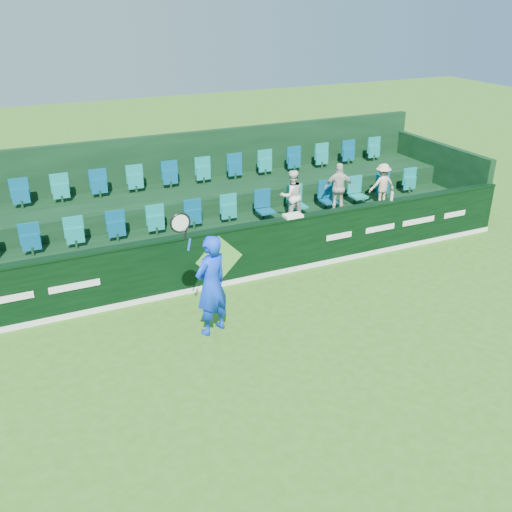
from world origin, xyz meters
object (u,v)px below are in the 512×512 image
tennis_player (211,285)px  spectator_middle (339,188)px  drinks_bottle (392,196)px  spectator_left (292,195)px  towel (293,216)px  spectator_right (382,184)px

tennis_player → spectator_middle: tennis_player is taller
tennis_player → drinks_bottle: tennis_player is taller
spectator_left → tennis_player: bearing=44.1°
towel → drinks_bottle: drinks_bottle is taller
spectator_middle → drinks_bottle: bearing=148.8°
spectator_middle → drinks_bottle: (0.83, -1.12, 0.01)m
spectator_middle → spectator_right: (1.36, 0.00, -0.09)m
tennis_player → spectator_right: (5.99, 2.89, 0.35)m
tennis_player → towel: tennis_player is taller
tennis_player → spectator_right: size_ratio=2.31×
spectator_middle → spectator_right: spectator_middle is taller
spectator_left → towel: 1.25m
tennis_player → spectator_right: tennis_player is taller
spectator_middle → towel: spectator_middle is taller
towel → drinks_bottle: bearing=0.0°
spectator_left → drinks_bottle: spectator_left is taller
spectator_left → spectator_right: (2.75, 0.00, -0.08)m
spectator_left → towel: spectator_left is taller
spectator_right → towel: size_ratio=2.69×
spectator_right → drinks_bottle: size_ratio=5.06×
spectator_left → drinks_bottle: 2.48m
spectator_middle → spectator_right: size_ratio=1.15×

